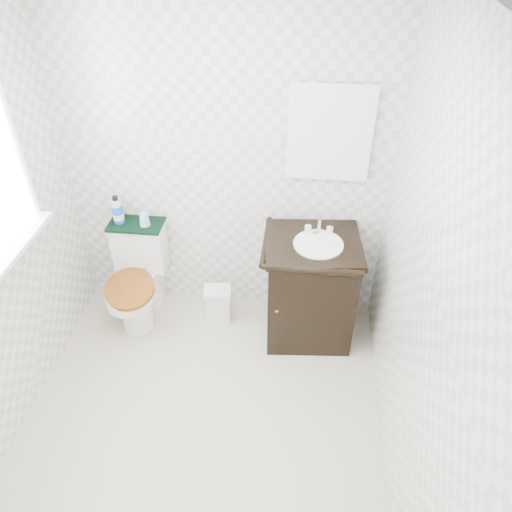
% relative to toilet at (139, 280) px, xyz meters
% --- Properties ---
extents(floor, '(2.40, 2.40, 0.00)m').
position_rel_toilet_xyz_m(floor, '(0.64, -0.97, -0.32)').
color(floor, beige).
rests_on(floor, ground).
extents(wall_back, '(2.40, 0.00, 2.40)m').
position_rel_toilet_xyz_m(wall_back, '(0.64, 0.23, 0.88)').
color(wall_back, white).
rests_on(wall_back, ground).
extents(wall_right, '(0.00, 2.40, 2.40)m').
position_rel_toilet_xyz_m(wall_right, '(1.74, -0.97, 0.88)').
color(wall_right, white).
rests_on(wall_right, ground).
extents(mirror, '(0.50, 0.02, 0.60)m').
position_rel_toilet_xyz_m(mirror, '(1.31, 0.20, 1.13)').
color(mirror, silver).
rests_on(mirror, wall_back).
extents(toilet, '(0.44, 0.65, 0.73)m').
position_rel_toilet_xyz_m(toilet, '(0.00, 0.00, 0.00)').
color(toilet, white).
rests_on(toilet, floor).
extents(vanity, '(0.67, 0.59, 0.92)m').
position_rel_toilet_xyz_m(vanity, '(1.26, -0.07, 0.11)').
color(vanity, black).
rests_on(vanity, floor).
extents(trash_bin, '(0.22, 0.18, 0.29)m').
position_rel_toilet_xyz_m(trash_bin, '(0.59, -0.01, -0.18)').
color(trash_bin, white).
rests_on(trash_bin, floor).
extents(towel, '(0.39, 0.22, 0.02)m').
position_rel_toilet_xyz_m(towel, '(0.00, 0.12, 0.41)').
color(towel, black).
rests_on(towel, toilet).
extents(mouthwash_bottle, '(0.07, 0.07, 0.21)m').
position_rel_toilet_xyz_m(mouthwash_bottle, '(-0.12, 0.12, 0.52)').
color(mouthwash_bottle, blue).
rests_on(mouthwash_bottle, towel).
extents(cup, '(0.07, 0.07, 0.09)m').
position_rel_toilet_xyz_m(cup, '(0.07, 0.11, 0.47)').
color(cup, '#9BC7FE').
rests_on(cup, towel).
extents(soap_bar, '(0.07, 0.04, 0.02)m').
position_rel_toilet_xyz_m(soap_bar, '(1.26, 0.02, 0.51)').
color(soap_bar, '#187676').
rests_on(soap_bar, vanity).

